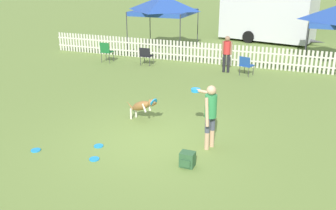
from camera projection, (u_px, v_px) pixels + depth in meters
ground_plane at (155, 140)px, 9.38m from camera, size 240.00×240.00×0.00m
handler_person at (210, 109)px, 8.71m from camera, size 0.81×0.89×1.56m
leaping_dog at (142, 106)px, 10.38m from camera, size 1.19×0.60×0.80m
frisbee_near_handler at (36, 150)px, 8.86m from camera, size 0.23×0.23×0.02m
frisbee_near_dog at (99, 146)px, 9.07m from camera, size 0.23×0.23×0.02m
frisbee_midfield at (94, 159)px, 8.45m from camera, size 0.23×0.23×0.02m
backpack_on_grass at (187, 160)px, 8.11m from camera, size 0.31×0.29×0.33m
picket_fence at (229, 55)px, 16.43m from camera, size 18.06×0.04×0.93m
folding_chair_blue_left at (246, 64)px, 14.85m from camera, size 0.59×0.60×0.79m
folding_chair_center at (106, 50)px, 16.92m from camera, size 0.47×0.50×0.93m
folding_chair_green_right at (146, 55)px, 16.47m from camera, size 0.52×0.53×0.80m
canopy_tent_secondary at (164, 5)px, 18.64m from camera, size 2.81×2.81×2.80m
spectator_standing at (227, 51)px, 15.21m from camera, size 0.42×0.27×1.50m
equipment_trailer at (268, 17)px, 21.66m from camera, size 6.05×3.28×2.67m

